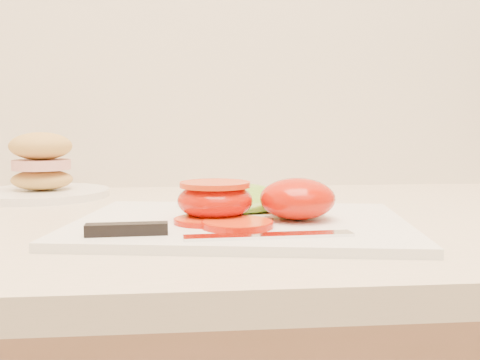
{
  "coord_description": "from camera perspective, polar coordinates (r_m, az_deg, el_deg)",
  "views": [
    {
      "loc": [
        -0.51,
        0.98,
        1.05
      ],
      "look_at": [
        -0.45,
        1.59,
        0.99
      ],
      "focal_mm": 40.0,
      "sensor_mm": 36.0,
      "label": 1
    }
  ],
  "objects": [
    {
      "name": "knife",
      "position": [
        0.53,
        -6.19,
        -5.5
      ],
      "size": [
        0.26,
        0.05,
        0.01
      ],
      "rotation": [
        0.0,
        0.0,
        0.05
      ],
      "color": "silver",
      "rests_on": "cutting_board"
    },
    {
      "name": "tomato_slice_1",
      "position": [
        0.6,
        -3.83,
        -4.32
      ],
      "size": [
        0.07,
        0.07,
        0.01
      ],
      "primitive_type": "cylinder",
      "color": "#D13B09",
      "rests_on": "cutting_board"
    },
    {
      "name": "lettuce_leaf_0",
      "position": [
        0.7,
        -0.79,
        -1.99
      ],
      "size": [
        0.17,
        0.15,
        0.03
      ],
      "primitive_type": "ellipsoid",
      "rotation": [
        0.0,
        0.0,
        -0.41
      ],
      "color": "#7AC233",
      "rests_on": "cutting_board"
    },
    {
      "name": "tomato_half_cut",
      "position": [
        0.62,
        -2.68,
        -2.03
      ],
      "size": [
        0.09,
        0.09,
        0.04
      ],
      "color": "red",
      "rests_on": "cutting_board"
    },
    {
      "name": "lettuce_leaf_1",
      "position": [
        0.7,
        3.11,
        -2.16
      ],
      "size": [
        0.1,
        0.07,
        0.02
      ],
      "primitive_type": "ellipsoid",
      "rotation": [
        0.0,
        0.0,
        -0.02
      ],
      "color": "#7AC233",
      "rests_on": "cutting_board"
    },
    {
      "name": "sandwich_plate",
      "position": [
        0.93,
        -20.38,
        0.55
      ],
      "size": [
        0.21,
        0.21,
        0.11
      ],
      "rotation": [
        0.0,
        0.0,
        -0.34
      ],
      "color": "white",
      "rests_on": "counter"
    },
    {
      "name": "tomato_half_dome",
      "position": [
        0.62,
        6.14,
        -1.99
      ],
      "size": [
        0.09,
        0.09,
        0.05
      ],
      "primitive_type": "ellipsoid",
      "color": "red",
      "rests_on": "cutting_board"
    },
    {
      "name": "cutting_board",
      "position": [
        0.62,
        0.09,
        -4.69
      ],
      "size": [
        0.42,
        0.33,
        0.01
      ],
      "primitive_type": "cube",
      "rotation": [
        0.0,
        0.0,
        -0.16
      ],
      "color": "white",
      "rests_on": "counter"
    },
    {
      "name": "tomato_slice_0",
      "position": [
        0.57,
        -0.28,
        -4.72
      ],
      "size": [
        0.07,
        0.07,
        0.01
      ],
      "primitive_type": "cylinder",
      "color": "#D13B09",
      "rests_on": "cutting_board"
    }
  ]
}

